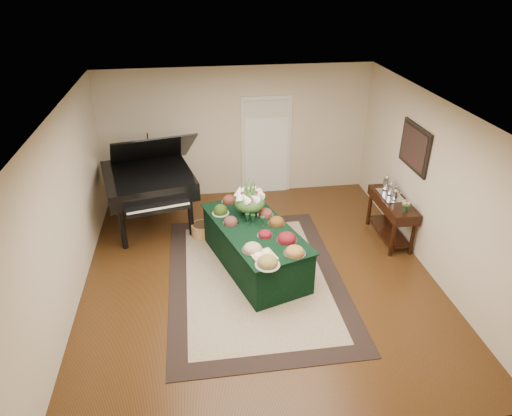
{
  "coord_description": "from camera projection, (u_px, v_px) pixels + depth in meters",
  "views": [
    {
      "loc": [
        -0.9,
        -5.92,
        4.48
      ],
      "look_at": [
        0.0,
        0.3,
        1.05
      ],
      "focal_mm": 32.0,
      "sensor_mm": 36.0,
      "label": 1
    }
  ],
  "objects": [
    {
      "name": "wicker_basket",
      "position": [
        202.0,
        230.0,
        8.36
      ],
      "size": [
        0.38,
        0.38,
        0.24
      ],
      "primitive_type": "cylinder",
      "color": "#AB7E45",
      "rests_on": "ground"
    },
    {
      "name": "kitchen_doorway",
      "position": [
        266.0,
        147.0,
        9.57
      ],
      "size": [
        1.05,
        0.07,
        2.1
      ],
      "color": "white",
      "rests_on": "ground"
    },
    {
      "name": "ground",
      "position": [
        259.0,
        273.0,
        7.4
      ],
      "size": [
        6.0,
        6.0,
        0.0
      ],
      "primitive_type": "plane",
      "color": "black",
      "rests_on": "ground"
    },
    {
      "name": "grand_piano",
      "position": [
        149.0,
        180.0,
        8.33
      ],
      "size": [
        1.89,
        2.1,
        1.87
      ],
      "color": "black",
      "rests_on": "ground"
    },
    {
      "name": "mahogany_sideboard",
      "position": [
        392.0,
        208.0,
        8.05
      ],
      "size": [
        0.45,
        1.27,
        0.8
      ],
      "color": "black",
      "rests_on": "ground"
    },
    {
      "name": "area_rug",
      "position": [
        255.0,
        277.0,
        7.3
      ],
      "size": [
        2.72,
        3.81,
        0.01
      ],
      "color": "black",
      "rests_on": "ground"
    },
    {
      "name": "pink_bouquet",
      "position": [
        406.0,
        204.0,
        7.5
      ],
      "size": [
        0.17,
        0.17,
        0.22
      ],
      "color": "black",
      "rests_on": "mahogany_sideboard"
    },
    {
      "name": "floral_centerpiece",
      "position": [
        250.0,
        199.0,
        7.42
      ],
      "size": [
        0.52,
        0.52,
        0.52
      ],
      "color": "black",
      "rests_on": "buffet_table"
    },
    {
      "name": "cutting_board",
      "position": [
        263.0,
        254.0,
        6.51
      ],
      "size": [
        0.4,
        0.4,
        0.1
      ],
      "color": "tan",
      "rests_on": "buffet_table"
    },
    {
      "name": "tea_service",
      "position": [
        391.0,
        189.0,
        8.06
      ],
      "size": [
        0.34,
        0.58,
        0.3
      ],
      "color": "silver",
      "rests_on": "mahogany_sideboard"
    },
    {
      "name": "buffet_table",
      "position": [
        255.0,
        247.0,
        7.41
      ],
      "size": [
        1.65,
        2.4,
        0.75
      ],
      "color": "black",
      "rests_on": "ground"
    },
    {
      "name": "wall_painting",
      "position": [
        415.0,
        147.0,
        7.54
      ],
      "size": [
        0.05,
        0.95,
        0.75
      ],
      "color": "black",
      "rests_on": "ground"
    },
    {
      "name": "food_platters",
      "position": [
        258.0,
        225.0,
        7.19
      ],
      "size": [
        1.28,
        2.42,
        0.14
      ],
      "color": "silver",
      "rests_on": "buffet_table"
    },
    {
      "name": "green_goblets",
      "position": [
        254.0,
        220.0,
        7.25
      ],
      "size": [
        0.3,
        0.21,
        0.18
      ],
      "color": "black",
      "rests_on": "buffet_table"
    }
  ]
}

